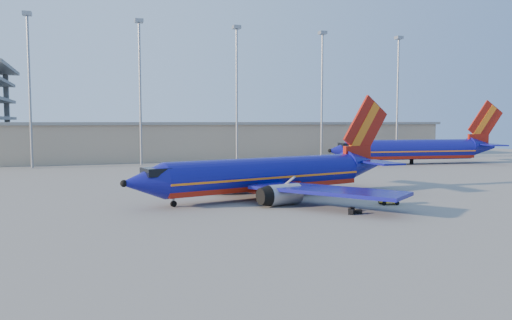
% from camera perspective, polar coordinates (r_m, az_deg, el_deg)
% --- Properties ---
extents(ground, '(220.00, 220.00, 0.00)m').
position_cam_1_polar(ground, '(58.29, -2.87, -4.16)').
color(ground, slate).
rests_on(ground, ground).
extents(terminal_building, '(122.00, 16.00, 8.50)m').
position_cam_1_polar(terminal_building, '(116.36, -6.30, 2.27)').
color(terminal_building, gray).
rests_on(terminal_building, ground).
extents(light_mast_row, '(101.60, 1.60, 28.65)m').
position_cam_1_polar(light_mast_row, '(103.85, -7.57, 9.31)').
color(light_mast_row, gray).
rests_on(light_mast_row, ground).
extents(aircraft_main, '(35.27, 33.55, 12.10)m').
position_cam_1_polar(aircraft_main, '(57.09, 1.80, -1.72)').
color(aircraft_main, navy).
rests_on(aircraft_main, ground).
extents(aircraft_second, '(38.56, 14.94, 13.08)m').
position_cam_1_polar(aircraft_second, '(106.09, 17.85, 1.16)').
color(aircraft_second, navy).
rests_on(aircraft_second, ground).
extents(baggage_tug, '(2.07, 1.50, 1.35)m').
position_cam_1_polar(baggage_tug, '(54.24, 14.94, -4.20)').
color(baggage_tug, gold).
rests_on(baggage_tug, ground).
extents(luggage_pile, '(1.58, 2.01, 0.51)m').
position_cam_1_polar(luggage_pile, '(48.44, 11.15, -5.76)').
color(luggage_pile, black).
rests_on(luggage_pile, ground).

